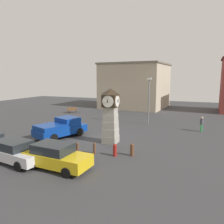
# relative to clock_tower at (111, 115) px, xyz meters

# --- Properties ---
(ground_plane) EXTENTS (73.65, 73.65, 0.00)m
(ground_plane) POSITION_rel_clock_tower_xyz_m (-1.39, 0.74, -2.47)
(ground_plane) COLOR #38383A
(clock_tower) EXTENTS (1.54, 1.55, 4.82)m
(clock_tower) POSITION_rel_clock_tower_xyz_m (0.00, 0.00, 0.00)
(clock_tower) COLOR #9A958B
(clock_tower) RESTS_ON ground_plane
(bollard_near_tower) EXTENTS (0.30, 0.30, 0.95)m
(bollard_near_tower) POSITION_rel_clock_tower_xyz_m (2.71, -2.46, -1.99)
(bollard_near_tower) COLOR brown
(bollard_near_tower) RESTS_ON ground_plane
(bollard_mid_row) EXTENTS (0.30, 0.30, 0.93)m
(bollard_mid_row) POSITION_rel_clock_tower_xyz_m (1.55, -2.97, -2.00)
(bollard_mid_row) COLOR maroon
(bollard_mid_row) RESTS_ON ground_plane
(bollard_far_row) EXTENTS (0.21, 0.21, 0.88)m
(bollard_far_row) POSITION_rel_clock_tower_xyz_m (-0.07, -3.09, -2.02)
(bollard_far_row) COLOR brown
(bollard_far_row) RESTS_ON ground_plane
(bollard_end_row) EXTENTS (0.21, 0.21, 0.86)m
(bollard_end_row) POSITION_rel_clock_tower_xyz_m (-1.34, -3.45, -2.03)
(bollard_end_row) COLOR brown
(bollard_end_row) RESTS_ON ground_plane
(car_near_tower) EXTENTS (4.64, 2.47, 1.51)m
(car_near_tower) POSITION_rel_clock_tower_xyz_m (-4.39, -6.58, -1.70)
(car_near_tower) COLOR silver
(car_near_tower) RESTS_ON ground_plane
(car_by_building) EXTENTS (4.43, 2.15, 1.59)m
(car_by_building) POSITION_rel_clock_tower_xyz_m (-1.16, -6.39, -1.66)
(car_by_building) COLOR gold
(car_by_building) RESTS_ON ground_plane
(pickup_truck) EXTENTS (3.75, 5.43, 1.85)m
(pickup_truck) POSITION_rel_clock_tower_xyz_m (-5.17, -0.07, -1.54)
(pickup_truck) COLOR navy
(pickup_truck) RESTS_ON ground_plane
(bench) EXTENTS (1.36, 1.61, 0.90)m
(bench) POSITION_rel_clock_tower_xyz_m (-11.99, 12.98, -1.95)
(bench) COLOR brown
(bench) RESTS_ON ground_plane
(pedestrian_near_bench) EXTENTS (0.41, 0.47, 1.62)m
(pedestrian_near_bench) POSITION_rel_clock_tower_xyz_m (7.56, 7.32, -1.55)
(pedestrian_near_bench) COLOR #338C4C
(pedestrian_near_bench) RESTS_ON ground_plane
(street_lamp_near_road) EXTENTS (0.50, 0.24, 5.71)m
(street_lamp_near_road) POSITION_rel_clock_tower_xyz_m (1.46, 8.82, 0.87)
(street_lamp_near_road) COLOR slate
(street_lamp_near_road) RESTS_ON ground_plane
(warehouse_blue_far) EXTENTS (12.29, 11.88, 8.36)m
(warehouse_blue_far) POSITION_rel_clock_tower_xyz_m (-4.37, 23.63, 1.72)
(warehouse_blue_far) COLOR #B7A88E
(warehouse_blue_far) RESTS_ON ground_plane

